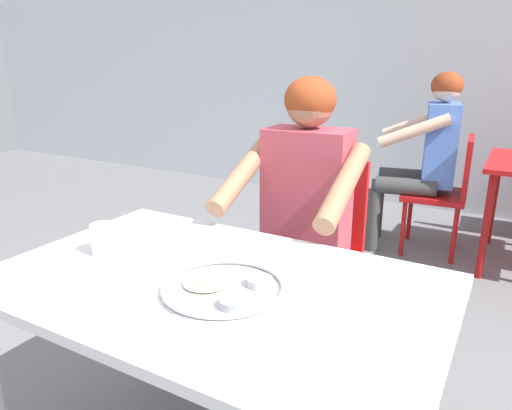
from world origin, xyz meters
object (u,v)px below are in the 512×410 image
(chair_foreground, at_px, (316,244))
(chair_red_left, at_px, (447,187))
(drinking_cup, at_px, (103,238))
(patron_background, at_px, (426,147))
(diner_foreground, at_px, (299,208))
(table_foreground, at_px, (214,303))
(thali_tray, at_px, (224,287))

(chair_foreground, bearing_deg, chair_red_left, 77.07)
(drinking_cup, bearing_deg, patron_background, 77.75)
(drinking_cup, bearing_deg, chair_foreground, 68.93)
(diner_foreground, bearing_deg, drinking_cup, -117.68)
(chair_foreground, bearing_deg, drinking_cup, -111.07)
(drinking_cup, xyz_separation_m, diner_foreground, (0.36, 0.68, -0.03))
(table_foreground, xyz_separation_m, patron_background, (0.12, 2.42, 0.08))
(diner_foreground, bearing_deg, chair_red_left, 78.98)
(patron_background, bearing_deg, chair_foreground, -96.66)
(patron_background, bearing_deg, thali_tray, -91.40)
(thali_tray, distance_m, chair_red_left, 2.47)
(diner_foreground, xyz_separation_m, chair_red_left, (0.34, 1.73, -0.27))
(chair_foreground, xyz_separation_m, chair_red_left, (0.35, 1.51, -0.04))
(drinking_cup, distance_m, chair_red_left, 2.53)
(thali_tray, relative_size, patron_background, 0.26)
(chair_foreground, xyz_separation_m, patron_background, (0.18, 1.52, 0.22))
(table_foreground, distance_m, thali_tray, 0.11)
(thali_tray, bearing_deg, chair_foreground, 97.18)
(chair_red_left, relative_size, patron_background, 0.67)
(table_foreground, height_order, drinking_cup, drinking_cup)
(diner_foreground, relative_size, chair_red_left, 1.52)
(drinking_cup, relative_size, chair_foreground, 0.11)
(diner_foreground, bearing_deg, chair_foreground, 92.18)
(table_foreground, xyz_separation_m, chair_red_left, (0.29, 2.40, -0.18))
(diner_foreground, xyz_separation_m, patron_background, (0.17, 1.75, -0.01))
(thali_tray, height_order, chair_red_left, chair_red_left)
(drinking_cup, distance_m, chair_foreground, 1.01)
(table_foreground, bearing_deg, patron_background, 87.05)
(diner_foreground, height_order, chair_red_left, diner_foreground)
(drinking_cup, height_order, chair_foreground, chair_foreground)
(diner_foreground, distance_m, patron_background, 1.76)
(chair_foreground, height_order, patron_background, patron_background)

